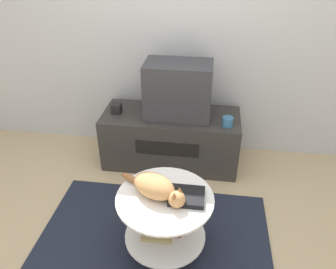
% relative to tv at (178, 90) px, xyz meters
% --- Properties ---
extents(ground_plane, '(12.00, 12.00, 0.00)m').
position_rel_tv_xyz_m(ground_plane, '(-0.06, -1.19, -0.80)').
color(ground_plane, tan).
extents(wall_back, '(8.00, 0.05, 2.60)m').
position_rel_tv_xyz_m(wall_back, '(-0.06, 0.37, 0.50)').
color(wall_back, silver).
rests_on(wall_back, ground_plane).
extents(rug, '(1.77, 1.45, 0.02)m').
position_rel_tv_xyz_m(rug, '(-0.06, -1.19, -0.79)').
color(rug, '#1E2333').
rests_on(rug, ground_plane).
extents(tv_stand, '(1.32, 0.55, 0.54)m').
position_rel_tv_xyz_m(tv_stand, '(-0.07, 0.01, -0.53)').
color(tv_stand, '#33302D').
rests_on(tv_stand, ground_plane).
extents(tv, '(0.61, 0.37, 0.52)m').
position_rel_tv_xyz_m(tv, '(0.00, 0.00, 0.00)').
color(tv, '#333338').
rests_on(tv, tv_stand).
extents(speaker, '(0.09, 0.09, 0.09)m').
position_rel_tv_xyz_m(speaker, '(-0.60, -0.02, -0.22)').
color(speaker, black).
rests_on(speaker, tv_stand).
extents(mug, '(0.10, 0.10, 0.09)m').
position_rel_tv_xyz_m(mug, '(0.47, -0.13, -0.22)').
color(mug, teal).
rests_on(mug, tv_stand).
extents(coffee_table, '(0.66, 0.66, 0.50)m').
position_rel_tv_xyz_m(coffee_table, '(0.04, -1.12, -0.47)').
color(coffee_table, '#B2B2B7').
rests_on(coffee_table, rug).
extents(dvd_box, '(0.24, 0.20, 0.04)m').
position_rel_tv_xyz_m(dvd_box, '(0.19, -1.11, -0.27)').
color(dvd_box, black).
rests_on(dvd_box, coffee_table).
extents(cat, '(0.49, 0.32, 0.15)m').
position_rel_tv_xyz_m(cat, '(-0.02, -1.11, -0.21)').
color(cat, tan).
rests_on(cat, coffee_table).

